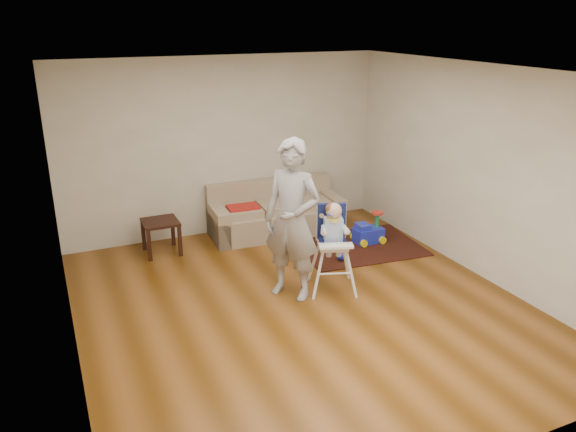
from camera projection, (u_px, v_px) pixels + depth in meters
name	position (u px, v px, depth m)	size (l,w,h in m)	color
ground	(302.00, 306.00, 6.63)	(5.50, 5.50, 0.00)	#55300A
room_envelope	(284.00, 141.00, 6.44)	(5.04, 5.52, 2.72)	#BCB9A5
sofa	(276.00, 209.00, 8.72)	(2.10, 0.96, 0.79)	tan
side_table	(161.00, 237.00, 8.03)	(0.49, 0.49, 0.49)	black
area_rug	(358.00, 246.00, 8.32)	(1.76, 1.32, 0.01)	black
ride_on_toy	(369.00, 227.00, 8.38)	(0.42, 0.30, 0.46)	#202FD8
toy_ball	(341.00, 256.00, 7.81)	(0.14, 0.14, 0.14)	#202FD8
high_chair	(333.00, 248.00, 6.86)	(0.68, 0.68, 1.14)	white
adult	(292.00, 220.00, 6.58)	(0.71, 0.46, 1.94)	gray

